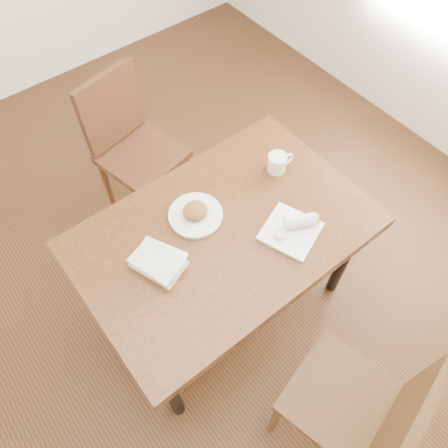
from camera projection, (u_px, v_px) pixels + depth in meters
ground at (224, 300)px, 2.58m from camera, size 4.00×5.00×0.01m
room_walls at (224, 59)px, 1.22m from camera, size 4.02×5.02×2.80m
table at (224, 239)px, 2.01m from camera, size 1.31×0.87×0.75m
chair_near at (364, 408)px, 1.72m from camera, size 0.50×0.50×0.95m
chair_far at (130, 141)px, 2.53m from camera, size 0.50×0.50×0.95m
plate_scone at (196, 214)px, 1.97m from camera, size 0.25×0.25×0.08m
coffee_mug at (278, 162)px, 2.11m from camera, size 0.14×0.09×0.09m
plate_burrito at (294, 228)px, 1.93m from camera, size 0.30×0.30×0.08m
book_stack at (159, 261)px, 1.83m from camera, size 0.23×0.26×0.06m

